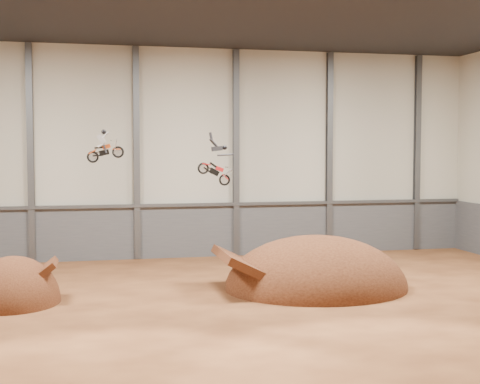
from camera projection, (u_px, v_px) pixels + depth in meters
name	position (u px, v px, depth m)	size (l,w,h in m)	color
floor	(232.00, 308.00, 30.46)	(40.00, 40.00, 0.00)	#502915
back_wall	(187.00, 153.00, 44.63)	(40.00, 0.10, 14.00)	beige
lower_band_back	(187.00, 231.00, 44.87)	(39.80, 0.18, 3.50)	#4E5055
steel_rail	(187.00, 205.00, 44.61)	(39.80, 0.35, 0.20)	#47494F
steel_column_1	(30.00, 153.00, 42.29)	(0.40, 0.36, 13.90)	#47494F
steel_column_2	(137.00, 153.00, 43.72)	(0.40, 0.36, 13.90)	#47494F
steel_column_3	(236.00, 153.00, 45.15)	(0.40, 0.36, 13.90)	#47494F
steel_column_4	(329.00, 153.00, 46.58)	(0.40, 0.36, 13.90)	#47494F
steel_column_5	(417.00, 153.00, 48.01)	(0.40, 0.36, 13.90)	#47494F
takeoff_ramp	(13.00, 303.00, 31.55)	(4.43, 5.11, 4.43)	#38190E
landing_ramp	(316.00, 288.00, 34.90)	(9.60, 8.49, 5.54)	#38190E
fmx_rider_a	(106.00, 144.00, 32.53)	(1.79, 0.68, 1.62)	#CB4A17
fmx_rider_b	(211.00, 159.00, 33.39)	(2.40, 0.69, 2.06)	red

